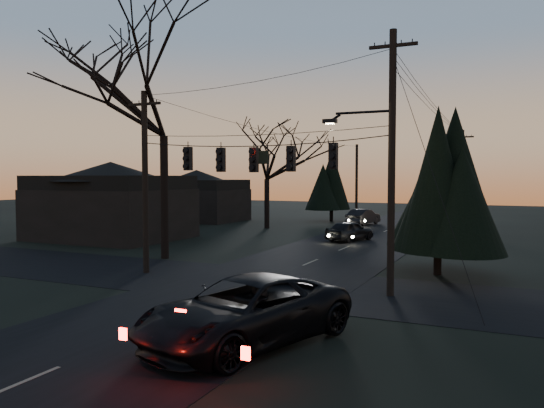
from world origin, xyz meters
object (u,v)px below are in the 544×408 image
at_px(sedan_oncoming_a, 350,231).
at_px(sedan_oncoming_b, 363,217).
at_px(utility_pole_far_r, 461,229).
at_px(utility_pole_far_l, 356,218).
at_px(suv_near, 245,312).
at_px(utility_pole_left, 146,273).
at_px(bare_tree_left, 163,86).
at_px(evergreen_right, 439,178).
at_px(utility_pole_right, 390,296).

relative_size(sedan_oncoming_a, sedan_oncoming_b, 0.94).
distance_m(utility_pole_far_r, utility_pole_far_l, 14.01).
xyz_separation_m(utility_pole_far_r, sedan_oncoming_a, (-6.30, -12.11, 0.71)).
relative_size(utility_pole_far_l, sedan_oncoming_a, 1.92).
height_order(suv_near, sedan_oncoming_a, suv_near).
bearing_deg(utility_pole_left, bare_tree_left, 114.84).
bearing_deg(utility_pole_far_r, evergreen_right, -87.38).
relative_size(evergreen_right, suv_near, 1.21).
relative_size(bare_tree_left, sedan_oncoming_a, 3.24).
height_order(utility_pole_right, utility_pole_far_l, utility_pole_right).
height_order(evergreen_right, sedan_oncoming_a, evergreen_right).
xyz_separation_m(utility_pole_far_l, sedan_oncoming_a, (5.20, -20.11, 0.71)).
relative_size(utility_pole_right, utility_pole_left, 1.18).
relative_size(utility_pole_far_l, bare_tree_left, 0.59).
bearing_deg(sedan_oncoming_a, utility_pole_left, 89.80).
bearing_deg(sedan_oncoming_b, utility_pole_far_l, -58.92).
xyz_separation_m(utility_pole_far_l, bare_tree_left, (-1.85, -32.01, 9.45)).
xyz_separation_m(utility_pole_left, suv_near, (9.20, -7.46, 0.89)).
relative_size(utility_pole_far_r, sedan_oncoming_b, 1.92).
height_order(utility_pole_right, utility_pole_far_r, utility_pole_right).
height_order(utility_pole_left, suv_near, utility_pole_left).
distance_m(evergreen_right, sedan_oncoming_a, 13.46).
distance_m(utility_pole_far_l, evergreen_right, 33.51).
distance_m(sedan_oncoming_a, sedan_oncoming_b, 12.80).
distance_m(utility_pole_far_l, bare_tree_left, 33.42).
bearing_deg(bare_tree_left, suv_near, -46.04).
relative_size(utility_pole_far_l, sedan_oncoming_b, 1.81).
distance_m(utility_pole_left, utility_pole_far_r, 30.27).
bearing_deg(evergreen_right, utility_pole_far_r, 92.62).
distance_m(utility_pole_right, sedan_oncoming_b, 29.77).
bearing_deg(utility_pole_right, sedan_oncoming_b, 107.00).
height_order(utility_pole_far_l, suv_near, utility_pole_far_l).
relative_size(evergreen_right, sedan_oncoming_a, 1.87).
bearing_deg(utility_pole_right, bare_tree_left, 163.35).
bearing_deg(utility_pole_right, utility_pole_left, 180.00).
xyz_separation_m(utility_pole_far_l, evergreen_right, (12.54, -30.75, 4.49)).
height_order(utility_pole_far_r, evergreen_right, evergreen_right).
xyz_separation_m(utility_pole_right, sedan_oncoming_b, (-8.70, 28.46, 0.73)).
distance_m(utility_pole_right, utility_pole_far_l, 37.79).
bearing_deg(suv_near, utility_pole_left, 159.23).
bearing_deg(utility_pole_far_l, suv_near, -78.05).
bearing_deg(utility_pole_left, sedan_oncoming_b, 84.38).
height_order(bare_tree_left, suv_near, bare_tree_left).
distance_m(utility_pole_far_r, sedan_oncoming_a, 13.67).
bearing_deg(sedan_oncoming_b, evergreen_right, 123.46).
bearing_deg(utility_pole_right, evergreen_right, 78.79).
xyz_separation_m(bare_tree_left, sedan_oncoming_b, (4.65, 24.47, -8.72)).
bearing_deg(utility_pole_left, suv_near, -39.05).
bearing_deg(bare_tree_left, utility_pole_far_l, 86.70).
distance_m(utility_pole_left, utility_pole_far_l, 36.00).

